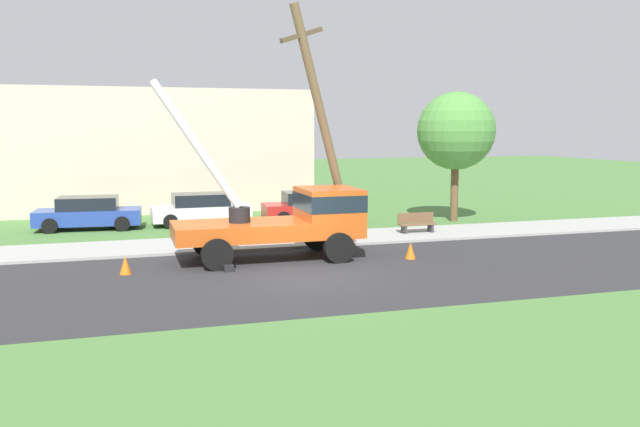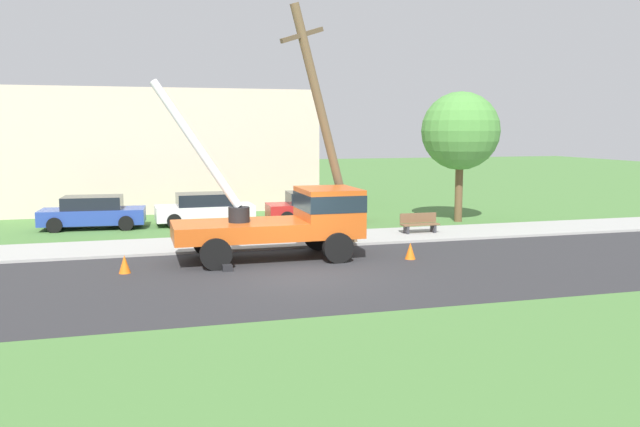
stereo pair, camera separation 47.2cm
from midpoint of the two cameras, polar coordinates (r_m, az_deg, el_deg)
ground_plane at (r=31.31m, az=-6.48°, el=-0.68°), size 120.00×120.00×0.00m
road_asphalt at (r=19.74m, az=-0.78°, el=-5.38°), size 80.00×8.61×0.01m
sidewalk_strip at (r=25.39m, az=-4.24°, el=-2.42°), size 80.00×3.23×0.10m
utility_truck at (r=22.17m, az=-1.86°, el=-0.29°), size 6.77×3.20×5.98m
leaning_utility_pole at (r=23.81m, az=0.98°, el=7.57°), size 3.28×1.49×8.67m
traffic_cone_ahead at (r=22.36m, az=8.42°, el=-3.22°), size 0.36×0.36×0.56m
traffic_cone_behind at (r=20.78m, az=-15.93°, el=-4.24°), size 0.36×0.36×0.56m
traffic_cone_curbside at (r=24.11m, az=2.23°, el=-2.38°), size 0.36×0.36×0.56m
parked_sedan_blue at (r=30.39m, az=-18.63°, el=0.09°), size 4.52×2.22×1.42m
parked_sedan_white at (r=30.53m, az=-9.51°, el=0.41°), size 4.44×2.09×1.42m
parked_sedan_red at (r=30.91m, az=-0.08°, el=0.60°), size 4.48×2.15×1.42m
park_bench at (r=27.40m, az=9.08°, el=-0.90°), size 1.60×0.45×0.90m
roadside_tree_near at (r=31.48m, az=12.48°, el=6.95°), size 3.62×3.62×6.06m
lowrise_building_backdrop at (r=37.23m, az=-14.49°, el=5.36°), size 18.00×6.00×6.40m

